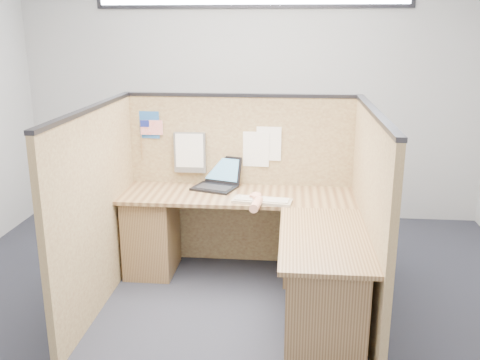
# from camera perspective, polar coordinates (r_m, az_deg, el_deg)

# --- Properties ---
(floor) EXTENTS (5.00, 5.00, 0.00)m
(floor) POSITION_cam_1_polar(r_m,az_deg,el_deg) (4.15, -1.24, -14.04)
(floor) COLOR black
(floor) RESTS_ON ground
(wall_back) EXTENTS (5.00, 0.00, 5.00)m
(wall_back) POSITION_cam_1_polar(r_m,az_deg,el_deg) (5.87, 1.26, 9.40)
(wall_back) COLOR #A9ADAF
(wall_back) RESTS_ON floor
(wall_front) EXTENTS (5.00, 0.00, 5.00)m
(wall_front) POSITION_cam_1_polar(r_m,az_deg,el_deg) (1.54, -11.48, -10.44)
(wall_front) COLOR #A9ADAF
(wall_front) RESTS_ON floor
(cubicle_partitions) EXTENTS (2.06, 1.83, 1.53)m
(cubicle_partitions) POSITION_cam_1_polar(r_m,az_deg,el_deg) (4.22, -0.63, -2.04)
(cubicle_partitions) COLOR brown
(cubicle_partitions) RESTS_ON floor
(l_desk) EXTENTS (1.95, 1.75, 0.73)m
(l_desk) POSITION_cam_1_polar(r_m,az_deg,el_deg) (4.21, 1.69, -7.57)
(l_desk) COLOR brown
(l_desk) RESTS_ON floor
(laptop) EXTENTS (0.42, 0.44, 0.25)m
(laptop) POSITION_cam_1_polar(r_m,az_deg,el_deg) (4.66, -2.64, 0.03)
(laptop) COLOR black
(laptop) RESTS_ON l_desk
(keyboard) EXTENTS (0.49, 0.22, 0.03)m
(keyboard) POSITION_cam_1_polar(r_m,az_deg,el_deg) (4.26, 2.37, -2.22)
(keyboard) COLOR gray
(keyboard) RESTS_ON l_desk
(mouse) EXTENTS (0.12, 0.09, 0.04)m
(mouse) POSITION_cam_1_polar(r_m,az_deg,el_deg) (4.30, 1.74, -1.94)
(mouse) COLOR #BAB9BE
(mouse) RESTS_ON l_desk
(hand_forearm) EXTENTS (0.10, 0.37, 0.08)m
(hand_forearm) POSITION_cam_1_polar(r_m,az_deg,el_deg) (4.17, 1.75, -2.31)
(hand_forearm) COLOR tan
(hand_forearm) RESTS_ON l_desk
(blue_poster) EXTENTS (0.18, 0.02, 0.24)m
(blue_poster) POSITION_cam_1_polar(r_m,az_deg,el_deg) (4.77, -9.63, 5.82)
(blue_poster) COLOR #2357A0
(blue_poster) RESTS_ON cubicle_partitions
(american_flag) EXTENTS (0.20, 0.01, 0.35)m
(american_flag) POSITION_cam_1_polar(r_m,az_deg,el_deg) (4.76, -9.67, 5.40)
(american_flag) COLOR olive
(american_flag) RESTS_ON cubicle_partitions
(file_holder) EXTENTS (0.28, 0.05, 0.35)m
(file_holder) POSITION_cam_1_polar(r_m,az_deg,el_deg) (4.71, -5.36, 2.96)
(file_holder) COLOR slate
(file_holder) RESTS_ON cubicle_partitions
(paper_left) EXTENTS (0.23, 0.02, 0.30)m
(paper_left) POSITION_cam_1_polar(r_m,az_deg,el_deg) (4.64, 2.98, 3.89)
(paper_left) COLOR white
(paper_left) RESTS_ON cubicle_partitions
(paper_right) EXTENTS (0.24, 0.02, 0.31)m
(paper_right) POSITION_cam_1_polar(r_m,az_deg,el_deg) (4.66, 1.62, 3.30)
(paper_right) COLOR white
(paper_right) RESTS_ON cubicle_partitions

